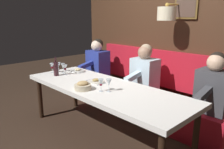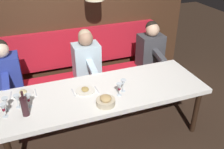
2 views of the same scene
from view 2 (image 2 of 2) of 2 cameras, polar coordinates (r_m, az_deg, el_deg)
ground_plane at (r=3.59m, az=-1.51°, el=-13.57°), size 12.00×12.00×0.00m
dining_table at (r=3.17m, az=-1.67°, el=-4.60°), size 0.90×2.57×0.74m
banquette_bench at (r=4.13m, az=-5.62°, el=-3.26°), size 0.52×2.77×0.45m
back_wall_panel at (r=4.18m, az=-8.51°, el=14.18°), size 0.59×3.97×2.90m
diner_nearest at (r=4.22m, az=8.84°, el=6.36°), size 0.60×0.40×0.79m
diner_near at (r=3.84m, az=-5.87°, el=4.12°), size 0.60×0.40×0.79m
diner_middle at (r=3.76m, az=-23.22°, el=1.13°), size 0.60×0.40×0.79m
place_setting_0 at (r=3.24m, az=-19.61°, el=-4.04°), size 0.24×0.32×0.05m
place_setting_1 at (r=3.12m, az=-6.14°, el=-3.62°), size 0.24×0.31×0.05m
wine_glass_0 at (r=2.98m, az=-23.17°, el=-5.67°), size 0.07×0.07×0.16m
wine_glass_1 at (r=2.98m, az=-20.87°, el=-5.16°), size 0.07×0.07×0.16m
wine_glass_2 at (r=2.89m, az=-23.57°, el=-6.98°), size 0.07×0.07×0.16m
wine_glass_3 at (r=3.06m, az=2.58°, el=-1.98°), size 0.07×0.07×0.16m
wine_glass_4 at (r=2.94m, az=-18.61°, el=-5.15°), size 0.07×0.07×0.16m
wine_glass_5 at (r=2.98m, az=1.66°, el=-2.88°), size 0.07×0.07×0.16m
wine_bottle at (r=2.83m, az=-19.32°, el=-6.83°), size 0.08×0.08×0.30m
bread_bowl at (r=2.86m, az=-1.45°, el=-6.07°), size 0.22×0.22×0.12m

